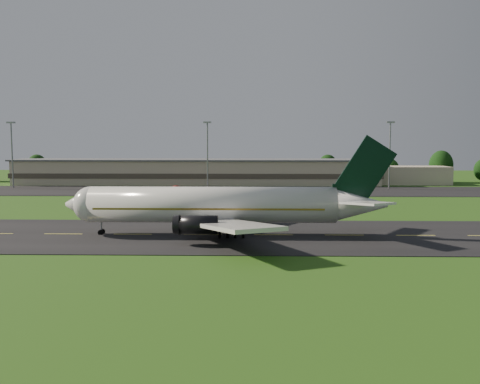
{
  "coord_description": "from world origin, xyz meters",
  "views": [
    {
      "loc": [
        18.76,
        -82.14,
        14.8
      ],
      "look_at": [
        16.61,
        8.0,
        6.0
      ],
      "focal_mm": 40.0,
      "sensor_mm": 36.0,
      "label": 1
    }
  ],
  "objects_px": {
    "airliner": "(218,206)",
    "light_mast_east": "(390,147)",
    "service_vehicle_d": "(331,189)",
    "terminal": "(216,172)",
    "light_mast_centre": "(207,147)",
    "service_vehicle_c": "(240,189)",
    "service_vehicle_b": "(178,188)",
    "service_vehicle_a": "(97,189)",
    "light_mast_west": "(12,147)"
  },
  "relations": [
    {
      "from": "airliner",
      "to": "light_mast_east",
      "type": "distance_m",
      "value": 92.93
    },
    {
      "from": "light_mast_east",
      "to": "service_vehicle_d",
      "type": "relative_size",
      "value": 4.62
    },
    {
      "from": "airliner",
      "to": "terminal",
      "type": "bearing_deg",
      "value": 94.17
    },
    {
      "from": "light_mast_centre",
      "to": "service_vehicle_d",
      "type": "xyz_separation_m",
      "value": [
        36.25,
        -9.76,
        -12.0
      ]
    },
    {
      "from": "light_mast_east",
      "to": "service_vehicle_c",
      "type": "bearing_deg",
      "value": -165.2
    },
    {
      "from": "service_vehicle_b",
      "to": "service_vehicle_c",
      "type": "xyz_separation_m",
      "value": [
        18.66,
        -6.52,
        0.13
      ]
    },
    {
      "from": "service_vehicle_a",
      "to": "light_mast_east",
      "type": "bearing_deg",
      "value": -1.35
    },
    {
      "from": "service_vehicle_a",
      "to": "light_mast_west",
      "type": "bearing_deg",
      "value": 150.86
    },
    {
      "from": "airliner",
      "to": "service_vehicle_a",
      "type": "xyz_separation_m",
      "value": [
        -39.36,
        69.1,
        -3.93
      ]
    },
    {
      "from": "light_mast_east",
      "to": "airliner",
      "type": "bearing_deg",
      "value": -120.21
    },
    {
      "from": "light_mast_centre",
      "to": "light_mast_west",
      "type": "bearing_deg",
      "value": 180.0
    },
    {
      "from": "light_mast_west",
      "to": "service_vehicle_c",
      "type": "xyz_separation_m",
      "value": [
        70.22,
        -11.83,
        -11.89
      ]
    },
    {
      "from": "light_mast_west",
      "to": "service_vehicle_a",
      "type": "relative_size",
      "value": 5.46
    },
    {
      "from": "airliner",
      "to": "service_vehicle_d",
      "type": "relative_size",
      "value": 11.64
    },
    {
      "from": "terminal",
      "to": "service_vehicle_a",
      "type": "distance_m",
      "value": 42.31
    },
    {
      "from": "light_mast_west",
      "to": "service_vehicle_d",
      "type": "bearing_deg",
      "value": -5.79
    },
    {
      "from": "airliner",
      "to": "terminal",
      "type": "height_order",
      "value": "airliner"
    },
    {
      "from": "service_vehicle_c",
      "to": "service_vehicle_d",
      "type": "relative_size",
      "value": 1.23
    },
    {
      "from": "terminal",
      "to": "service_vehicle_c",
      "type": "relative_size",
      "value": 26.86
    },
    {
      "from": "light_mast_centre",
      "to": "service_vehicle_c",
      "type": "distance_m",
      "value": 19.64
    },
    {
      "from": "light_mast_west",
      "to": "light_mast_centre",
      "type": "relative_size",
      "value": 1.0
    },
    {
      "from": "terminal",
      "to": "light_mast_west",
      "type": "height_order",
      "value": "light_mast_west"
    },
    {
      "from": "airliner",
      "to": "service_vehicle_c",
      "type": "distance_m",
      "value": 68.3
    },
    {
      "from": "airliner",
      "to": "light_mast_east",
      "type": "relative_size",
      "value": 2.52
    },
    {
      "from": "light_mast_east",
      "to": "service_vehicle_a",
      "type": "height_order",
      "value": "light_mast_east"
    },
    {
      "from": "light_mast_centre",
      "to": "service_vehicle_a",
      "type": "height_order",
      "value": "light_mast_centre"
    },
    {
      "from": "light_mast_west",
      "to": "service_vehicle_b",
      "type": "height_order",
      "value": "light_mast_west"
    },
    {
      "from": "service_vehicle_b",
      "to": "light_mast_west",
      "type": "bearing_deg",
      "value": 56.15
    },
    {
      "from": "light_mast_west",
      "to": "light_mast_centre",
      "type": "height_order",
      "value": "same"
    },
    {
      "from": "light_mast_centre",
      "to": "service_vehicle_a",
      "type": "bearing_deg",
      "value": -160.6
    },
    {
      "from": "light_mast_centre",
      "to": "service_vehicle_d",
      "type": "relative_size",
      "value": 4.62
    },
    {
      "from": "airliner",
      "to": "light_mast_east",
      "type": "xyz_separation_m",
      "value": [
        46.59,
        80.0,
        8.08
      ]
    },
    {
      "from": "service_vehicle_c",
      "to": "service_vehicle_d",
      "type": "bearing_deg",
      "value": 46.47
    },
    {
      "from": "airliner",
      "to": "service_vehicle_a",
      "type": "relative_size",
      "value": 13.74
    },
    {
      "from": "light_mast_centre",
      "to": "service_vehicle_b",
      "type": "relative_size",
      "value": 5.42
    },
    {
      "from": "service_vehicle_c",
      "to": "service_vehicle_b",
      "type": "bearing_deg",
      "value": -157.32
    },
    {
      "from": "airliner",
      "to": "service_vehicle_b",
      "type": "distance_m",
      "value": 76.67
    },
    {
      "from": "service_vehicle_a",
      "to": "service_vehicle_c",
      "type": "height_order",
      "value": "service_vehicle_c"
    },
    {
      "from": "airliner",
      "to": "light_mast_west",
      "type": "relative_size",
      "value": 2.52
    },
    {
      "from": "light_mast_east",
      "to": "service_vehicle_c",
      "type": "relative_size",
      "value": 3.77
    },
    {
      "from": "terminal",
      "to": "light_mast_east",
      "type": "height_order",
      "value": "light_mast_east"
    },
    {
      "from": "service_vehicle_a",
      "to": "service_vehicle_b",
      "type": "height_order",
      "value": "service_vehicle_a"
    },
    {
      "from": "light_mast_east",
      "to": "light_mast_centre",
      "type": "bearing_deg",
      "value": 180.0
    },
    {
      "from": "terminal",
      "to": "light_mast_centre",
      "type": "xyz_separation_m",
      "value": [
        -1.4,
        -16.18,
        8.75
      ]
    },
    {
      "from": "service_vehicle_a",
      "to": "service_vehicle_c",
      "type": "xyz_separation_m",
      "value": [
        41.17,
        -0.93,
        0.12
      ]
    },
    {
      "from": "terminal",
      "to": "airliner",
      "type": "bearing_deg",
      "value": -85.83
    },
    {
      "from": "service_vehicle_b",
      "to": "service_vehicle_c",
      "type": "distance_m",
      "value": 19.77
    },
    {
      "from": "light_mast_east",
      "to": "service_vehicle_d",
      "type": "height_order",
      "value": "light_mast_east"
    },
    {
      "from": "light_mast_west",
      "to": "light_mast_centre",
      "type": "xyz_separation_m",
      "value": [
        60.0,
        0.0,
        0.0
      ]
    },
    {
      "from": "service_vehicle_a",
      "to": "service_vehicle_b",
      "type": "relative_size",
      "value": 0.99
    }
  ]
}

